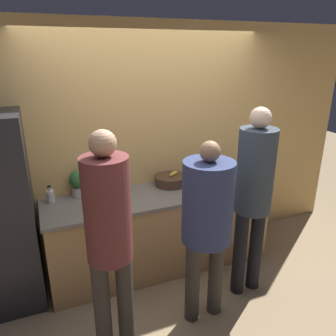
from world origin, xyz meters
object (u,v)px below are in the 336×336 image
Objects in this scene: person_right at (254,189)px; person_center at (207,215)px; cup_yellow at (231,174)px; potted_plant at (79,182)px; fruit_bowl at (170,180)px; utensil_crock at (199,176)px; person_left at (109,232)px; bottle_clear at (50,196)px.

person_center is at bearing -165.27° from person_right.
potted_plant reaches higher than cup_yellow.
fruit_bowl is 0.34m from utensil_crock.
bottle_clear is (-0.34, 1.11, -0.13)m from person_left.
person_left is 1.17m from potted_plant.
potted_plant is at bearing 92.70° from person_left.
fruit_bowl is at bearing -5.29° from potted_plant.
utensil_crock is at bearing -8.52° from fruit_bowl.
person_center reaches higher than utensil_crock.
utensil_crock is at bearing 99.04° from person_right.
person_left is 6.83× the size of potted_plant.
person_right reaches higher than potted_plant.
person_left is at bearing -130.46° from fruit_bowl.
cup_yellow is (0.74, -0.08, -0.01)m from fruit_bowl.
utensil_crock is at bearing 66.02° from person_center.
fruit_bowl is 0.98m from potted_plant.
person_center is 4.81× the size of fruit_bowl.
person_left is at bearing -175.52° from person_center.
person_left is 0.99× the size of person_right.
bottle_clear reaches higher than fruit_bowl.
utensil_crock is 1.32m from potted_plant.
cup_yellow is at bearing -5.84° from fruit_bowl.
fruit_bowl is 0.74m from cup_yellow.
potted_plant is at bearing 128.61° from person_center.
person_right is at bearing -108.77° from cup_yellow.
person_right reaches higher than person_left.
potted_plant reaches higher than utensil_crock.
cup_yellow is at bearing -3.07° from bottle_clear.
person_left is at bearing -72.87° from bottle_clear.
person_right reaches higher than bottle_clear.
person_center is 0.58m from person_right.
person_right is at bearing -61.77° from fruit_bowl.
person_center is (0.83, 0.06, -0.06)m from person_left.
bottle_clear is (-1.26, 0.03, 0.01)m from fruit_bowl.
utensil_crock is 1.53× the size of bottle_clear.
person_right is 0.86m from cup_yellow.
person_right is (1.39, 0.21, 0.02)m from person_left.
fruit_bowl is 1.97× the size of bottle_clear.
fruit_bowl is (0.92, 1.08, -0.14)m from person_left.
person_left is 0.83m from person_center.
fruit_bowl is at bearing 49.54° from person_left.
utensil_crock is at bearing -2.94° from bottle_clear.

